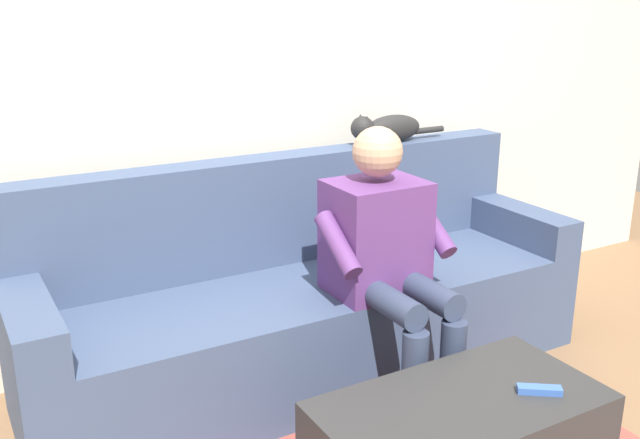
# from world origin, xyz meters

# --- Properties ---
(back_wall) EXTENTS (5.63, 0.06, 2.64)m
(back_wall) POSITION_xyz_m (0.00, -0.62, 1.32)
(back_wall) COLOR beige
(back_wall) RESTS_ON ground
(couch) EXTENTS (2.48, 0.75, 0.95)m
(couch) POSITION_xyz_m (0.00, -0.13, 0.33)
(couch) COLOR #3D4C6B
(couch) RESTS_ON ground
(person_solo_seated) EXTENTS (0.53, 0.61, 1.14)m
(person_solo_seated) POSITION_xyz_m (-0.17, 0.21, 0.65)
(person_solo_seated) COLOR #5B3370
(person_solo_seated) RESTS_ON ground
(cat_on_backrest) EXTENTS (0.54, 0.11, 0.15)m
(cat_on_backrest) POSITION_xyz_m (-0.57, -0.37, 1.02)
(cat_on_backrest) COLOR black
(cat_on_backrest) RESTS_ON couch
(remote_blue) EXTENTS (0.14, 0.11, 0.02)m
(remote_blue) POSITION_xyz_m (-0.24, 1.00, 0.40)
(remote_blue) COLOR #3860B7
(remote_blue) RESTS_ON coffee_table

